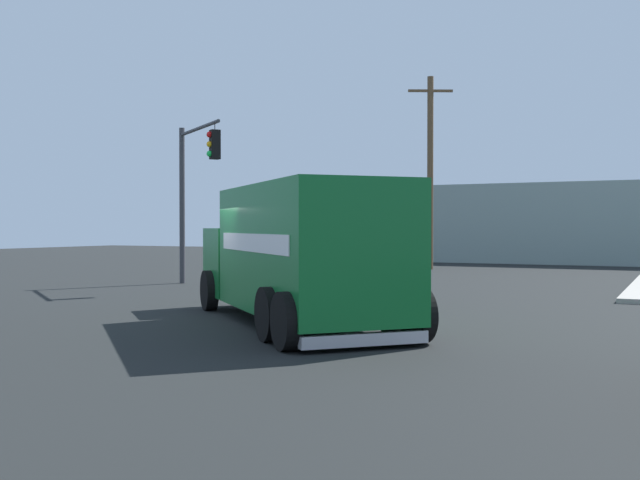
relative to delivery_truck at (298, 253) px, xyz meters
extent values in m
plane|color=black|center=(-1.30, 0.66, -1.52)|extent=(100.00, 100.00, 0.00)
cube|color=#146B2D|center=(0.50, -0.47, 0.12)|extent=(5.93, 5.79, 2.58)
cube|color=#146B2D|center=(-2.44, 2.30, -0.32)|extent=(3.03, 3.05, 1.70)
cube|color=black|center=(-3.06, 2.89, 0.02)|extent=(1.44, 1.52, 0.88)
cube|color=#B2B2B7|center=(2.57, -2.43, -1.33)|extent=(1.73, 1.81, 0.21)
cube|color=white|center=(-0.33, -1.35, 0.25)|extent=(3.61, 3.41, 0.36)
cube|color=white|center=(1.33, 0.41, 0.25)|extent=(3.61, 3.41, 0.36)
cylinder|color=black|center=(-3.25, 1.37, -1.02)|extent=(0.92, 0.89, 1.00)
cylinder|color=black|center=(-1.55, 3.17, -1.02)|extent=(0.92, 0.89, 1.00)
cylinder|color=black|center=(0.63, -2.30, -1.02)|extent=(0.92, 0.89, 1.00)
cylinder|color=black|center=(2.33, -0.50, -1.02)|extent=(0.92, 0.89, 1.00)
cylinder|color=black|center=(1.39, -3.02, -1.02)|extent=(0.92, 0.89, 1.00)
cylinder|color=black|center=(3.09, -1.22, -1.02)|extent=(0.92, 0.89, 1.00)
cylinder|color=#38383D|center=(-9.31, 8.26, 1.35)|extent=(0.20, 0.20, 5.74)
cylinder|color=#38383D|center=(-7.69, 7.08, 3.97)|extent=(3.30, 2.45, 0.12)
cylinder|color=#38383D|center=(-6.36, 6.12, 3.84)|extent=(0.03, 0.03, 0.25)
cube|color=black|center=(-6.36, 6.12, 3.24)|extent=(0.42, 0.42, 0.95)
sphere|color=red|center=(-6.46, 5.97, 3.56)|extent=(0.20, 0.20, 0.20)
sphere|color=#EFA314|center=(-6.46, 5.97, 3.25)|extent=(0.20, 0.20, 0.20)
sphere|color=#19CC4C|center=(-6.46, 5.97, 2.94)|extent=(0.20, 0.20, 0.20)
cylinder|color=brown|center=(-3.93, 21.07, 3.22)|extent=(0.30, 0.30, 9.48)
cube|color=brown|center=(-3.93, 21.07, 7.26)|extent=(2.00, 1.14, 0.12)
cube|color=gray|center=(1.22, 30.98, 0.76)|extent=(22.97, 6.00, 4.56)
camera|label=1|loc=(7.39, -13.76, 0.56)|focal=41.29mm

